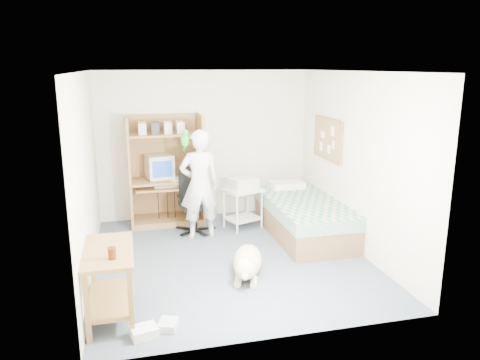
{
  "coord_description": "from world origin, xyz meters",
  "views": [
    {
      "loc": [
        -1.31,
        -5.84,
        2.57
      ],
      "look_at": [
        0.18,
        0.18,
        1.05
      ],
      "focal_mm": 35.0,
      "sensor_mm": 36.0,
      "label": 1
    }
  ],
  "objects_px": {
    "bed": "(304,217)",
    "dog": "(247,262)",
    "side_desk": "(110,273)",
    "person": "(200,185)",
    "office_chair": "(194,209)",
    "computer_hutch": "(166,175)",
    "printer_cart": "(243,202)"
  },
  "relations": [
    {
      "from": "side_desk",
      "to": "office_chair",
      "type": "relative_size",
      "value": 1.0
    },
    {
      "from": "computer_hutch",
      "to": "office_chair",
      "type": "distance_m",
      "value": 0.8
    },
    {
      "from": "computer_hutch",
      "to": "dog",
      "type": "bearing_deg",
      "value": -71.57
    },
    {
      "from": "computer_hutch",
      "to": "side_desk",
      "type": "bearing_deg",
      "value": -106.14
    },
    {
      "from": "bed",
      "to": "dog",
      "type": "xyz_separation_m",
      "value": [
        -1.22,
        -1.21,
        -0.1
      ]
    },
    {
      "from": "bed",
      "to": "person",
      "type": "bearing_deg",
      "value": 169.63
    },
    {
      "from": "bed",
      "to": "side_desk",
      "type": "relative_size",
      "value": 2.02
    },
    {
      "from": "bed",
      "to": "dog",
      "type": "relative_size",
      "value": 1.85
    },
    {
      "from": "side_desk",
      "to": "printer_cart",
      "type": "distance_m",
      "value": 3.1
    },
    {
      "from": "bed",
      "to": "printer_cart",
      "type": "relative_size",
      "value": 3.0
    },
    {
      "from": "office_chair",
      "to": "person",
      "type": "bearing_deg",
      "value": -84.05
    },
    {
      "from": "bed",
      "to": "office_chair",
      "type": "xyz_separation_m",
      "value": [
        -1.62,
        0.59,
        0.07
      ]
    },
    {
      "from": "side_desk",
      "to": "person",
      "type": "height_order",
      "value": "person"
    },
    {
      "from": "office_chair",
      "to": "person",
      "type": "xyz_separation_m",
      "value": [
        0.05,
        -0.3,
        0.48
      ]
    },
    {
      "from": "computer_hutch",
      "to": "person",
      "type": "distance_m",
      "value": 0.94
    },
    {
      "from": "computer_hutch",
      "to": "person",
      "type": "relative_size",
      "value": 1.08
    },
    {
      "from": "dog",
      "to": "side_desk",
      "type": "bearing_deg",
      "value": -141.45
    },
    {
      "from": "computer_hutch",
      "to": "printer_cart",
      "type": "height_order",
      "value": "computer_hutch"
    },
    {
      "from": "dog",
      "to": "bed",
      "type": "bearing_deg",
      "value": 62.89
    },
    {
      "from": "computer_hutch",
      "to": "dog",
      "type": "distance_m",
      "value": 2.54
    },
    {
      "from": "bed",
      "to": "dog",
      "type": "bearing_deg",
      "value": -135.27
    },
    {
      "from": "side_desk",
      "to": "printer_cart",
      "type": "relative_size",
      "value": 1.49
    },
    {
      "from": "side_desk",
      "to": "dog",
      "type": "bearing_deg",
      "value": 20.39
    },
    {
      "from": "person",
      "to": "office_chair",
      "type": "bearing_deg",
      "value": -84.05
    },
    {
      "from": "office_chair",
      "to": "side_desk",
      "type": "bearing_deg",
      "value": -121.08
    },
    {
      "from": "bed",
      "to": "computer_hutch",
      "type": "bearing_deg",
      "value": 150.71
    },
    {
      "from": "side_desk",
      "to": "printer_cart",
      "type": "bearing_deg",
      "value": 49.52
    },
    {
      "from": "printer_cart",
      "to": "dog",
      "type": "bearing_deg",
      "value": -123.88
    },
    {
      "from": "office_chair",
      "to": "printer_cart",
      "type": "bearing_deg",
      "value": -7.77
    },
    {
      "from": "computer_hutch",
      "to": "bed",
      "type": "height_order",
      "value": "computer_hutch"
    },
    {
      "from": "person",
      "to": "printer_cart",
      "type": "bearing_deg",
      "value": -164.93
    },
    {
      "from": "bed",
      "to": "office_chair",
      "type": "bearing_deg",
      "value": 159.97
    }
  ]
}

